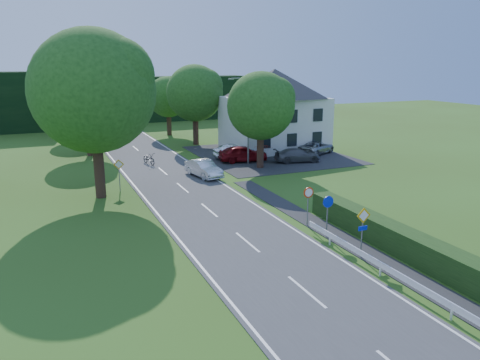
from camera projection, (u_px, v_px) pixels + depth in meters
name	position (u px, v px, depth m)	size (l,w,h in m)	color
road	(199.00, 202.00, 32.00)	(7.00, 80.00, 0.04)	#3C3C3F
footpath	(472.00, 313.00, 17.91)	(1.50, 44.00, 0.04)	#252528
parking_pad	(270.00, 155.00, 48.19)	(14.00, 16.00, 0.04)	#252528
line_edge_left	(152.00, 207.00, 30.75)	(0.12, 80.00, 0.01)	white
line_edge_right	(243.00, 196.00, 33.25)	(0.12, 80.00, 0.01)	white
line_centre	(199.00, 202.00, 32.00)	(0.12, 80.00, 0.01)	white
tree_main	(95.00, 115.00, 31.82)	(9.40, 9.40, 11.64)	#1D4815
tree_left_far	(87.00, 114.00, 46.81)	(7.00, 7.00, 8.58)	#1D4815
tree_right_far	(195.00, 105.00, 53.14)	(7.40, 7.40, 9.09)	#1D4815
tree_left_back	(81.00, 106.00, 57.73)	(6.60, 6.60, 8.07)	#1D4815
tree_right_back	(168.00, 106.00, 60.06)	(6.20, 6.20, 7.56)	#1D4815
tree_right_mid	(261.00, 120.00, 41.34)	(7.00, 7.00, 8.58)	#1D4815
treeline_right	(155.00, 99.00, 75.13)	(30.00, 5.00, 7.00)	black
house_white	(274.00, 109.00, 50.54)	(10.60, 8.40, 8.60)	silver
streetlight	(247.00, 116.00, 42.90)	(2.03, 0.18, 8.00)	slate
sign_priority_right	(363.00, 223.00, 22.53)	(0.78, 0.09, 2.59)	slate
sign_roundabout	(328.00, 208.00, 25.23)	(0.64, 0.08, 2.37)	slate
sign_speed_limit	(308.00, 197.00, 26.98)	(0.64, 0.11, 2.37)	slate
sign_priority_left	(119.00, 169.00, 34.28)	(0.78, 0.09, 2.44)	slate
moving_car	(204.00, 168.00, 38.80)	(1.48, 4.24, 1.40)	silver
motorcycle	(149.00, 158.00, 43.49)	(0.74, 2.11, 1.11)	black
parked_car_red	(243.00, 154.00, 44.64)	(1.85, 4.59, 1.56)	maroon
parked_car_silver_a	(235.00, 152.00, 46.13)	(1.45, 4.15, 1.37)	#B9BABE
parked_car_grey	(297.00, 155.00, 44.57)	(1.79, 4.39, 1.27)	#505156
parked_car_silver_b	(317.00, 147.00, 48.50)	(2.15, 4.66, 1.30)	#97989E
parasol	(263.00, 153.00, 44.38)	(1.85, 1.88, 1.69)	#A6250D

